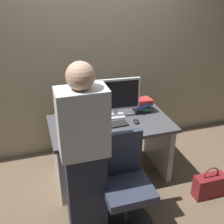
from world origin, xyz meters
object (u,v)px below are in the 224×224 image
mouse (136,121)px  handbag (209,185)px  office_chair (125,187)px  keyboard (108,126)px  cup_near_keyboard (78,127)px  monitor (116,96)px  cup_by_monitor (71,118)px  person_at_desk (85,154)px  book_stack (142,105)px  desk (111,140)px

mouse → handbag: size_ratio=0.26×
office_chair → mouse: size_ratio=9.40×
keyboard → cup_near_keyboard: 0.33m
monitor → cup_by_monitor: (-0.51, 0.03, -0.21)m
office_chair → handbag: bearing=3.6°
person_at_desk → book_stack: 1.19m
desk → office_chair: office_chair is taller
desk → monitor: size_ratio=2.45×
monitor → handbag: (0.83, -0.75, -0.85)m
monitor → cup_by_monitor: size_ratio=5.71×
desk → mouse: bearing=-18.9°
cup_near_keyboard → office_chair: bearing=-63.8°
cup_by_monitor → mouse: bearing=-18.5°
keyboard → handbag: 1.28m
cup_by_monitor → monitor: bearing=-3.4°
cup_near_keyboard → cup_by_monitor: bearing=99.3°
keyboard → monitor: bearing=50.1°
person_at_desk → mouse: (0.69, 0.57, -0.09)m
handbag → cup_by_monitor: bearing=149.7°
office_chair → handbag: size_ratio=2.49×
office_chair → cup_by_monitor: bearing=112.0°
office_chair → handbag: office_chair is taller
desk → cup_by_monitor: 0.52m
person_at_desk → cup_by_monitor: (0.01, 0.80, -0.06)m
desk → book_stack: size_ratio=5.92×
keyboard → cup_near_keyboard: bearing=179.4°
monitor → book_stack: 0.39m
book_stack → desk: bearing=-161.2°
cup_by_monitor → keyboard: bearing=-31.1°
desk → cup_near_keyboard: cup_near_keyboard is taller
mouse → book_stack: book_stack is taller
office_chair → book_stack: (0.51, 0.85, 0.38)m
mouse → office_chair: bearing=-118.7°
desk → cup_near_keyboard: 0.48m
monitor → cup_near_keyboard: monitor is taller
mouse → book_stack: (0.17, 0.24, 0.06)m
office_chair → person_at_desk: size_ratio=0.57×
cup_near_keyboard → monitor: bearing=22.4°
office_chair → monitor: size_ratio=1.74×
monitor → office_chair: bearing=-101.6°
cup_by_monitor → book_stack: bearing=0.7°
monitor → cup_near_keyboard: (-0.47, -0.19, -0.21)m
cup_by_monitor → cup_near_keyboard: bearing=-80.7°
handbag → mouse: bearing=139.9°
person_at_desk → cup_by_monitor: person_at_desk is taller
mouse → person_at_desk: bearing=-140.3°
person_at_desk → keyboard: size_ratio=3.81×
office_chair → book_stack: bearing=59.2°
book_stack → keyboard: bearing=-154.9°
cup_near_keyboard → desk: bearing=13.0°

